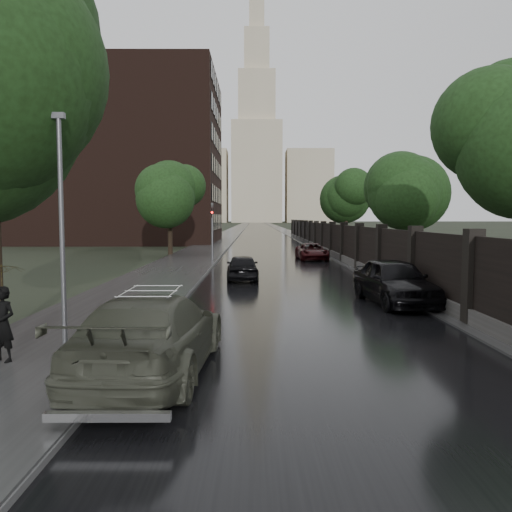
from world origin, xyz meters
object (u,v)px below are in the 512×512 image
object	(u,v)px
volga_sedan	(152,334)
car_right_near	(394,281)
tree_right_b	(401,186)
hatchback_left	(242,267)
tree_right_c	(346,198)
car_right_far	(312,252)
pedestrian_umbrella	(1,283)
traffic_light	(212,227)
tree_left_far	(170,189)
lamp_post	(62,234)

from	to	relation	value
volga_sedan	car_right_near	bearing A→B (deg)	-128.16
tree_right_b	hatchback_left	xyz separation A→B (m)	(-9.53, -6.94, -4.32)
tree_right_c	volga_sedan	xyz separation A→B (m)	(-10.92, -39.30, -4.17)
car_right_far	pedestrian_umbrella	distance (m)	27.24
tree_right_c	hatchback_left	size ratio (longest dim) A/B	1.89
volga_sedan	car_right_near	size ratio (longest dim) A/B	1.14
traffic_light	car_right_far	size ratio (longest dim) A/B	0.94
tree_left_far	hatchback_left	bearing A→B (deg)	-68.23
car_right_near	pedestrian_umbrella	world-z (taller)	pedestrian_umbrella
tree_left_far	pedestrian_umbrella	size ratio (longest dim) A/B	3.15
tree_left_far	car_right_far	world-z (taller)	tree_left_far
hatchback_left	car_right_far	distance (m)	12.52
tree_right_b	tree_right_c	size ratio (longest dim) A/B	1.00
tree_right_b	pedestrian_umbrella	size ratio (longest dim) A/B	2.99
pedestrian_umbrella	tree_right_b	bearing A→B (deg)	74.76
car_right_near	tree_left_far	bearing A→B (deg)	112.16
tree_right_b	tree_right_c	distance (m)	18.00
tree_right_c	tree_right_b	bearing A→B (deg)	-90.00
car_right_near	volga_sedan	bearing A→B (deg)	-137.13
car_right_near	car_right_far	xyz separation A→B (m)	(-0.76, 18.23, -0.21)
traffic_light	pedestrian_umbrella	xyz separation A→B (m)	(-2.13, -23.99, -0.68)
lamp_post	car_right_near	world-z (taller)	lamp_post
hatchback_left	pedestrian_umbrella	xyz separation A→B (m)	(-4.40, -14.06, 1.09)
car_right_near	car_right_far	bearing A→B (deg)	86.68
volga_sedan	car_right_near	world-z (taller)	car_right_near
car_right_far	pedestrian_umbrella	xyz separation A→B (m)	(-9.07, -25.67, 1.13)
tree_right_c	volga_sedan	size ratio (longest dim) A/B	1.30
car_right_near	pedestrian_umbrella	size ratio (longest dim) A/B	2.01
tree_right_c	volga_sedan	bearing A→B (deg)	-105.54
tree_left_far	traffic_light	bearing A→B (deg)	-53.53
pedestrian_umbrella	car_right_near	bearing A→B (deg)	55.42
traffic_light	tree_right_c	bearing A→B (deg)	51.82
tree_right_b	volga_sedan	world-z (taller)	tree_right_b
tree_right_b	traffic_light	xyz separation A→B (m)	(-11.80, 2.99, -2.55)
hatchback_left	pedestrian_umbrella	world-z (taller)	pedestrian_umbrella
hatchback_left	car_right_far	bearing A→B (deg)	-114.32
tree_right_c	hatchback_left	xyz separation A→B (m)	(-9.53, -24.94, -4.32)
tree_right_b	hatchback_left	size ratio (longest dim) A/B	1.89
lamp_post	traffic_light	world-z (taller)	lamp_post
tree_left_far	traffic_light	size ratio (longest dim) A/B	1.85
pedestrian_umbrella	traffic_light	bearing A→B (deg)	103.25
traffic_light	car_right_far	world-z (taller)	traffic_light
lamp_post	pedestrian_umbrella	distance (m)	1.49
tree_right_b	car_right_near	bearing A→B (deg)	-106.82
tree_right_c	car_right_far	size ratio (longest dim) A/B	1.64
tree_right_c	volga_sedan	world-z (taller)	tree_right_c
traffic_light	pedestrian_umbrella	bearing A→B (deg)	-95.07
lamp_post	car_right_far	xyz separation A→B (m)	(8.04, 25.17, -2.08)
tree_left_far	car_right_near	bearing A→B (deg)	-62.14
traffic_light	car_right_near	bearing A→B (deg)	-65.06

